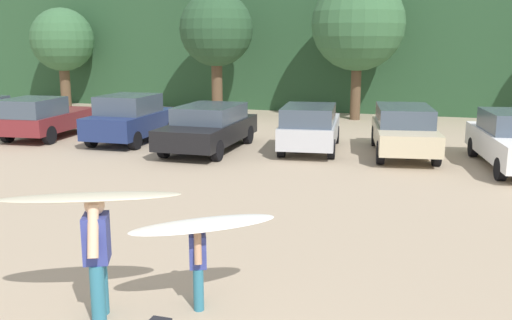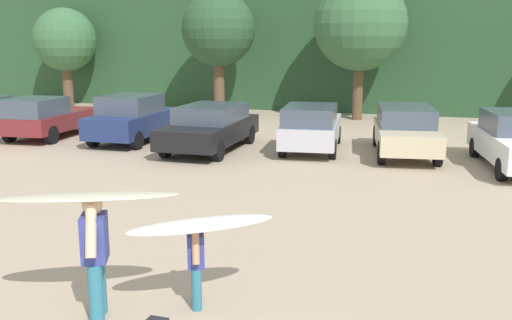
# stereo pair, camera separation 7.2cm
# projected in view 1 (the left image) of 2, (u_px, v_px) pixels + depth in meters

# --- Properties ---
(hillside_ridge) EXTENTS (108.00, 12.00, 6.05)m
(hillside_ridge) POSITION_uv_depth(u_px,v_px,m) (390.00, 50.00, 33.10)
(hillside_ridge) COLOR #284C2D
(hillside_ridge) RESTS_ON ground_plane
(tree_ridge_back) EXTENTS (3.36, 3.36, 5.29)m
(tree_ridge_back) POSITION_uv_depth(u_px,v_px,m) (62.00, 40.00, 30.68)
(tree_ridge_back) COLOR brown
(tree_ridge_back) RESTS_ON ground_plane
(tree_far_right) EXTENTS (3.49, 3.49, 5.83)m
(tree_far_right) POSITION_uv_depth(u_px,v_px,m) (216.00, 30.00, 26.99)
(tree_far_right) COLOR brown
(tree_far_right) RESTS_ON ground_plane
(tree_right) EXTENTS (4.16, 4.16, 6.37)m
(tree_right) POSITION_uv_depth(u_px,v_px,m) (358.00, 24.00, 25.42)
(tree_right) COLOR brown
(tree_right) RESTS_ON ground_plane
(parked_car_maroon) EXTENTS (2.18, 4.26, 1.56)m
(parked_car_maroon) POSITION_uv_depth(u_px,v_px,m) (44.00, 117.00, 21.08)
(parked_car_maroon) COLOR maroon
(parked_car_maroon) RESTS_ON ground_plane
(parked_car_navy) EXTENTS (1.94, 4.03, 1.69)m
(parked_car_navy) POSITION_uv_depth(u_px,v_px,m) (131.00, 118.00, 20.33)
(parked_car_navy) COLOR navy
(parked_car_navy) RESTS_ON ground_plane
(parked_car_black) EXTENTS (2.00, 4.74, 1.48)m
(parked_car_black) POSITION_uv_depth(u_px,v_px,m) (209.00, 126.00, 18.87)
(parked_car_black) COLOR black
(parked_car_black) RESTS_ON ground_plane
(parked_car_silver) EXTENTS (2.19, 4.38, 1.55)m
(parked_car_silver) POSITION_uv_depth(u_px,v_px,m) (310.00, 127.00, 18.69)
(parked_car_silver) COLOR silver
(parked_car_silver) RESTS_ON ground_plane
(parked_car_champagne) EXTENTS (2.43, 4.80, 1.53)m
(parked_car_champagne) POSITION_uv_depth(u_px,v_px,m) (404.00, 129.00, 18.11)
(parked_car_champagne) COLOR beige
(parked_car_champagne) RESTS_ON ground_plane
(person_adult) EXTENTS (0.46, 0.77, 1.67)m
(person_adult) POSITION_uv_depth(u_px,v_px,m) (97.00, 250.00, 7.34)
(person_adult) COLOR teal
(person_adult) RESTS_ON ground_plane
(person_child) EXTENTS (0.33, 0.52, 1.23)m
(person_child) POSITION_uv_depth(u_px,v_px,m) (198.00, 259.00, 7.72)
(person_child) COLOR teal
(person_child) RESTS_ON ground_plane
(surfboard_cream) EXTENTS (2.37, 1.55, 0.13)m
(surfboard_cream) POSITION_uv_depth(u_px,v_px,m) (90.00, 197.00, 7.23)
(surfboard_cream) COLOR beige
(surfboard_white) EXTENTS (1.91, 1.68, 0.08)m
(surfboard_white) POSITION_uv_depth(u_px,v_px,m) (204.00, 225.00, 7.49)
(surfboard_white) COLOR white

